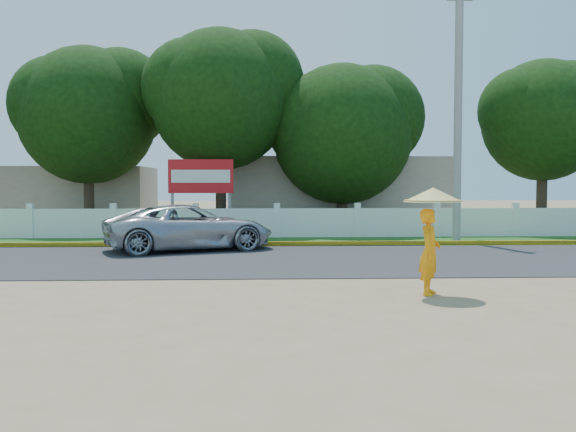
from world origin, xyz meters
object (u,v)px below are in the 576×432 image
object	(u,v)px
utility_pole	(458,110)
vehicle	(190,228)
monk_with_parasol	(431,225)
billboard	(201,180)

from	to	relation	value
utility_pole	vehicle	bearing A→B (deg)	-163.73
utility_pole	monk_with_parasol	world-z (taller)	utility_pole
billboard	utility_pole	bearing A→B (deg)	-16.75
monk_with_parasol	billboard	size ratio (longest dim) A/B	0.67
billboard	monk_with_parasol	bearing A→B (deg)	-67.83
vehicle	billboard	world-z (taller)	billboard
utility_pole	monk_with_parasol	distance (m)	11.61
vehicle	billboard	distance (m)	5.57
vehicle	billboard	size ratio (longest dim) A/B	1.71
utility_pole	monk_with_parasol	size ratio (longest dim) A/B	4.64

